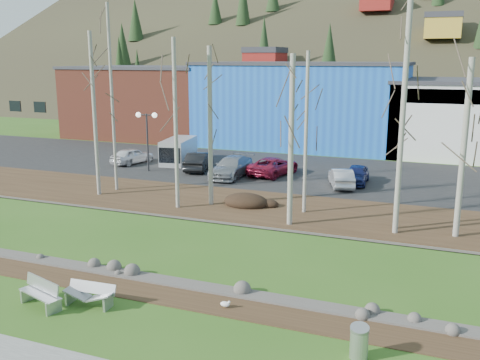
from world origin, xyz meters
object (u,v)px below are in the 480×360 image
at_px(bench_damaged, 90,294).
at_px(seagull, 225,304).
at_px(car_2, 273,166).
at_px(car_3, 231,167).
at_px(litter_bin, 359,343).
at_px(van_grey, 178,151).
at_px(car_0, 132,156).
at_px(car_1, 199,161).
at_px(car_4, 357,175).
at_px(street_lamp, 147,125).
at_px(car_5, 341,178).
at_px(bench_intact, 41,293).

height_order(bench_damaged, seagull, bench_damaged).
xyz_separation_m(car_2, car_3, (-2.66, -1.78, 0.06)).
bearing_deg(car_3, litter_bin, -58.19).
bearing_deg(van_grey, bench_damaged, -78.62).
bearing_deg(car_3, car_0, 170.79).
distance_m(car_2, car_3, 3.20).
relative_size(car_1, car_3, 0.86).
bearing_deg(car_4, van_grey, 170.01).
bearing_deg(seagull, street_lamp, 120.37).
xyz_separation_m(street_lamp, car_3, (6.79, 0.41, -2.83)).
bearing_deg(bench_damaged, street_lamp, 112.15).
bearing_deg(car_3, car_5, -0.56).
relative_size(car_0, car_2, 0.80).
xyz_separation_m(street_lamp, car_5, (14.90, 0.23, -2.93)).
bearing_deg(car_1, street_lamp, 12.50).
distance_m(street_lamp, car_3, 7.36).
bearing_deg(car_5, street_lamp, -17.89).
xyz_separation_m(car_2, car_5, (5.46, -1.96, -0.04)).
bearing_deg(street_lamp, car_5, -4.98).
bearing_deg(street_lamp, car_0, 137.39).
xyz_separation_m(seagull, car_1, (-11.01, 20.74, 0.69)).
height_order(bench_intact, car_1, car_1).
xyz_separation_m(litter_bin, car_5, (-4.54, 20.80, 0.31)).
bearing_deg(van_grey, car_2, -19.13).
distance_m(bench_damaged, car_4, 22.93).
bearing_deg(bench_damaged, car_0, 115.70).
relative_size(bench_intact, litter_bin, 2.17).
distance_m(seagull, car_2, 21.85).
distance_m(seagull, car_1, 23.49).
height_order(bench_damaged, van_grey, van_grey).
bearing_deg(seagull, car_0, 122.37).
bearing_deg(seagull, van_grey, 114.46).
relative_size(car_0, van_grey, 0.80).
bearing_deg(car_3, street_lamp, -175.85).
bearing_deg(car_5, seagull, 70.11).
height_order(seagull, car_1, car_1).
xyz_separation_m(car_1, car_5, (11.38, -1.46, -0.08)).
height_order(car_0, car_2, car_2).
relative_size(car_2, van_grey, 1.00).
height_order(street_lamp, car_3, street_lamp).
relative_size(street_lamp, car_5, 1.18).
relative_size(car_3, car_5, 1.31).
xyz_separation_m(car_0, car_2, (12.23, 0.10, 0.01)).
relative_size(litter_bin, car_1, 0.22).
height_order(bench_damaged, car_2, car_2).
xyz_separation_m(car_3, van_grey, (-6.14, 3.27, 0.27)).
xyz_separation_m(bench_damaged, car_2, (-0.47, 22.78, 0.40)).
relative_size(seagull, car_2, 0.09).
bearing_deg(street_lamp, seagull, -58.55).
distance_m(litter_bin, car_3, 24.51).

